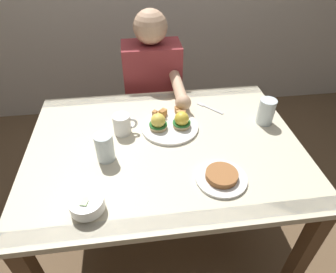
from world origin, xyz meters
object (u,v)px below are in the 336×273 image
(eggs_benedict_plate, at_px, (170,123))
(fork, at_px, (208,107))
(water_glass_near, at_px, (266,113))
(coffee_mug, at_px, (122,124))
(dining_table, at_px, (165,161))
(fruit_bowl, at_px, (87,204))
(side_plate, at_px, (221,177))
(diner_person, at_px, (154,93))
(water_glass_far, at_px, (105,149))

(eggs_benedict_plate, distance_m, fork, 0.27)
(fork, bearing_deg, water_glass_near, -33.84)
(eggs_benedict_plate, bearing_deg, coffee_mug, -178.09)
(dining_table, height_order, fruit_bowl, fruit_bowl)
(side_plate, height_order, diner_person, diner_person)
(dining_table, relative_size, coffee_mug, 10.77)
(diner_person, bearing_deg, fork, -53.36)
(water_glass_near, bearing_deg, diner_person, 134.39)
(fruit_bowl, bearing_deg, eggs_benedict_plate, 51.17)
(water_glass_near, xyz_separation_m, diner_person, (-0.49, 0.50, -0.15))
(coffee_mug, distance_m, fork, 0.47)
(coffee_mug, relative_size, side_plate, 0.56)
(fork, bearing_deg, coffee_mug, -161.12)
(eggs_benedict_plate, bearing_deg, fruit_bowl, -128.83)
(water_glass_far, height_order, side_plate, water_glass_far)
(eggs_benedict_plate, height_order, fruit_bowl, eggs_benedict_plate)
(water_glass_near, bearing_deg, eggs_benedict_plate, 178.20)
(coffee_mug, bearing_deg, water_glass_near, -0.60)
(eggs_benedict_plate, xyz_separation_m, side_plate, (0.15, -0.35, -0.01))
(fruit_bowl, relative_size, water_glass_far, 0.98)
(water_glass_far, height_order, diner_person, diner_person)
(fruit_bowl, relative_size, diner_person, 0.11)
(fruit_bowl, distance_m, diner_person, 0.98)
(fruit_bowl, xyz_separation_m, fork, (0.57, 0.57, -0.03))
(water_glass_near, relative_size, side_plate, 0.63)
(water_glass_far, xyz_separation_m, side_plate, (0.44, -0.18, -0.04))
(fork, relative_size, side_plate, 0.64)
(fruit_bowl, height_order, coffee_mug, coffee_mug)
(fork, bearing_deg, side_plate, -98.14)
(side_plate, xyz_separation_m, diner_person, (-0.19, 0.84, -0.10))
(eggs_benedict_plate, relative_size, fruit_bowl, 2.25)
(coffee_mug, height_order, diner_person, diner_person)
(side_plate, distance_m, diner_person, 0.87)
(coffee_mug, height_order, water_glass_near, water_glass_near)
(diner_person, bearing_deg, water_glass_far, -111.19)
(water_glass_near, bearing_deg, dining_table, -168.86)
(dining_table, height_order, water_glass_near, water_glass_near)
(coffee_mug, relative_size, fork, 0.87)
(water_glass_far, distance_m, side_plate, 0.48)
(dining_table, distance_m, water_glass_far, 0.31)
(water_glass_near, relative_size, water_glass_far, 1.02)
(fork, bearing_deg, fruit_bowl, -134.78)
(coffee_mug, distance_m, side_plate, 0.51)
(eggs_benedict_plate, relative_size, side_plate, 1.35)
(dining_table, height_order, eggs_benedict_plate, eggs_benedict_plate)
(fruit_bowl, xyz_separation_m, diner_person, (0.31, 0.92, -0.12))
(fruit_bowl, distance_m, water_glass_near, 0.90)
(water_glass_far, bearing_deg, fruit_bowl, -102.09)
(fork, relative_size, water_glass_near, 1.03)
(dining_table, relative_size, side_plate, 6.00)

